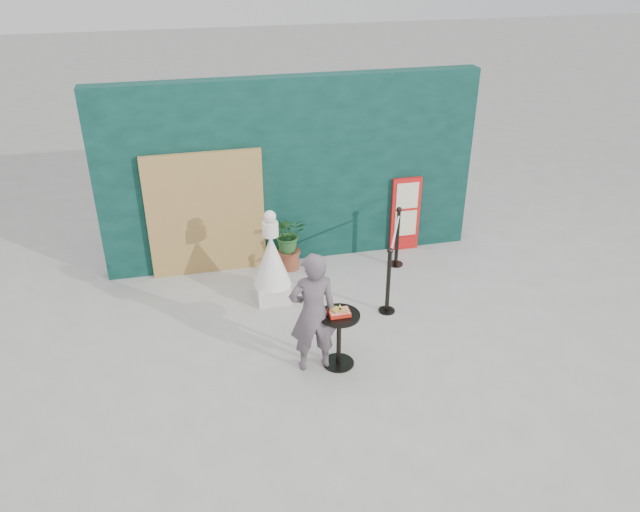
# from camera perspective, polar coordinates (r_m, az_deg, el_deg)

# --- Properties ---
(ground) EXTENTS (60.00, 60.00, 0.00)m
(ground) POSITION_cam_1_polar(r_m,az_deg,el_deg) (8.01, 2.02, -10.29)
(ground) COLOR #ADAAA5
(ground) RESTS_ON ground
(back_wall) EXTENTS (6.00, 0.30, 3.00)m
(back_wall) POSITION_cam_1_polar(r_m,az_deg,el_deg) (9.98, -2.62, 7.69)
(back_wall) COLOR black
(back_wall) RESTS_ON ground
(bamboo_fence) EXTENTS (1.80, 0.08, 2.00)m
(bamboo_fence) POSITION_cam_1_polar(r_m,az_deg,el_deg) (9.83, -10.37, 3.76)
(bamboo_fence) COLOR tan
(bamboo_fence) RESTS_ON ground
(woman) EXTENTS (0.59, 0.39, 1.62)m
(woman) POSITION_cam_1_polar(r_m,az_deg,el_deg) (7.59, -0.66, -5.20)
(woman) COLOR #60535A
(woman) RESTS_ON ground
(menu_board) EXTENTS (0.50, 0.07, 1.30)m
(menu_board) POSITION_cam_1_polar(r_m,az_deg,el_deg) (10.62, 7.82, 3.79)
(menu_board) COLOR red
(menu_board) RESTS_ON ground
(statue) EXTENTS (0.56, 0.56, 1.45)m
(statue) POSITION_cam_1_polar(r_m,az_deg,el_deg) (9.11, -4.43, -0.77)
(statue) COLOR silver
(statue) RESTS_ON ground
(cafe_table) EXTENTS (0.52, 0.52, 0.75)m
(cafe_table) POSITION_cam_1_polar(r_m,az_deg,el_deg) (7.81, 1.74, -6.91)
(cafe_table) COLOR black
(cafe_table) RESTS_ON ground
(food_basket) EXTENTS (0.26, 0.19, 0.11)m
(food_basket) POSITION_cam_1_polar(r_m,az_deg,el_deg) (7.65, 1.79, -5.12)
(food_basket) COLOR red
(food_basket) RESTS_ON cafe_table
(planter) EXTENTS (0.54, 0.47, 0.92)m
(planter) POSITION_cam_1_polar(r_m,az_deg,el_deg) (9.97, -2.88, 1.60)
(planter) COLOR brown
(planter) RESTS_ON ground
(stanchion_barrier) EXTENTS (0.84, 1.54, 1.03)m
(stanchion_barrier) POSITION_cam_1_polar(r_m,az_deg,el_deg) (9.51, 6.70, -0.21)
(stanchion_barrier) COLOR black
(stanchion_barrier) RESTS_ON ground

